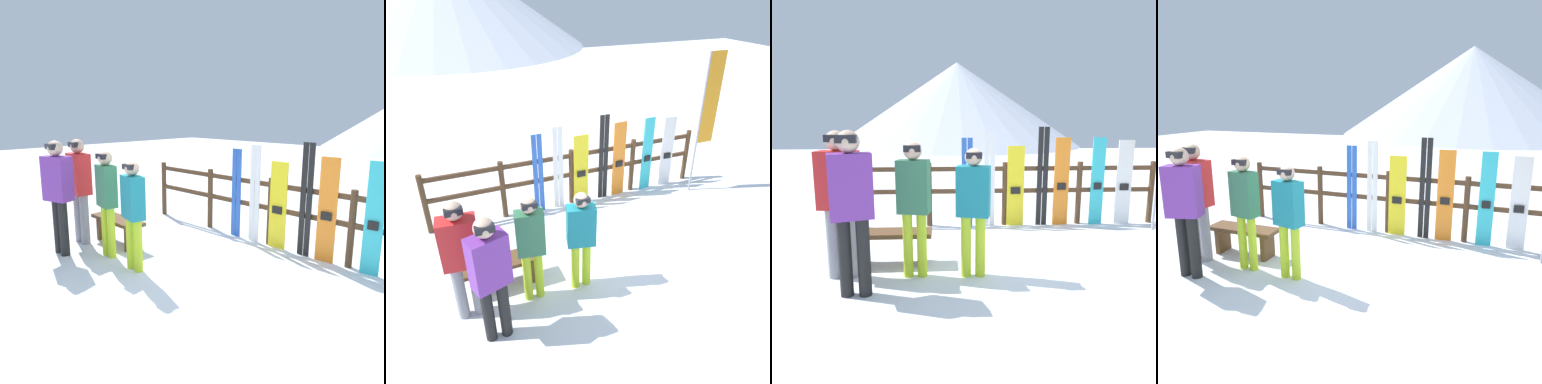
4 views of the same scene
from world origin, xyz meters
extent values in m
plane|color=white|center=(0.00, 0.00, 0.00)|extent=(40.00, 40.00, 0.00)
cylinder|color=#4C331E|center=(-2.74, 1.96, 0.58)|extent=(0.10, 0.10, 1.15)
cylinder|color=#4C331E|center=(-1.37, 1.96, 0.58)|extent=(0.10, 0.10, 1.15)
cylinder|color=#4C331E|center=(0.00, 1.96, 0.58)|extent=(0.10, 0.10, 1.15)
cylinder|color=#4C331E|center=(1.37, 1.96, 0.58)|extent=(0.10, 0.10, 1.15)
cube|color=#4C331E|center=(0.00, 1.96, 0.63)|extent=(5.48, 0.05, 0.08)
cube|color=#4C331E|center=(0.00, 1.96, 1.04)|extent=(5.48, 0.05, 0.08)
cube|color=brown|center=(-1.84, 0.13, 0.43)|extent=(1.12, 0.36, 0.06)
cube|color=brown|center=(-2.26, 0.13, 0.20)|extent=(0.08, 0.29, 0.40)
cube|color=brown|center=(-1.42, 0.13, 0.20)|extent=(0.08, 0.29, 0.40)
cylinder|color=black|center=(-2.19, -0.76, 0.44)|extent=(0.14, 0.14, 0.87)
cylinder|color=black|center=(-1.99, -0.76, 0.44)|extent=(0.14, 0.14, 0.87)
cube|color=#723399|center=(-2.09, -0.76, 1.22)|extent=(0.50, 0.36, 0.69)
sphere|color=#D8B293|center=(-2.09, -0.76, 1.69)|extent=(0.24, 0.24, 0.24)
cube|color=black|center=(-2.09, -0.83, 1.72)|extent=(0.21, 0.08, 0.08)
cylinder|color=#B7D826|center=(-1.56, -0.28, 0.40)|extent=(0.12, 0.12, 0.81)
cylinder|color=#B7D826|center=(-1.39, -0.28, 0.40)|extent=(0.12, 0.12, 0.81)
cube|color=#33724C|center=(-1.47, -0.28, 1.12)|extent=(0.41, 0.27, 0.64)
sphere|color=#D8B293|center=(-1.47, -0.28, 1.55)|extent=(0.22, 0.22, 0.22)
cube|color=black|center=(-1.47, -0.35, 1.58)|extent=(0.20, 0.08, 0.08)
cylinder|color=#B7D826|center=(-0.85, -0.31, 0.38)|extent=(0.13, 0.13, 0.77)
cylinder|color=#B7D826|center=(-0.67, -0.31, 0.38)|extent=(0.13, 0.13, 0.77)
cube|color=teal|center=(-0.76, -0.31, 1.07)|extent=(0.43, 0.30, 0.61)
sphere|color=#D8B293|center=(-0.76, -0.31, 1.47)|extent=(0.21, 0.21, 0.21)
cube|color=black|center=(-0.76, -0.37, 1.50)|extent=(0.19, 0.07, 0.07)
cylinder|color=gray|center=(-2.46, -0.25, 0.43)|extent=(0.15, 0.15, 0.87)
cylinder|color=gray|center=(-2.25, -0.25, 0.43)|extent=(0.15, 0.15, 0.87)
cube|color=red|center=(-2.35, -0.25, 1.21)|extent=(0.49, 0.30, 0.69)
sphere|color=#D8B293|center=(-2.35, -0.25, 1.67)|extent=(0.23, 0.23, 0.23)
cube|color=black|center=(-2.35, -0.33, 1.70)|extent=(0.21, 0.08, 0.08)
cube|color=blue|center=(-0.74, 1.90, 0.80)|extent=(0.09, 0.02, 1.59)
cube|color=blue|center=(-0.64, 1.90, 0.80)|extent=(0.09, 0.02, 1.59)
cube|color=white|center=(-0.34, 1.90, 0.84)|extent=(0.09, 0.02, 1.69)
cube|color=white|center=(-0.24, 1.90, 0.84)|extent=(0.09, 0.02, 1.69)
cube|color=yellow|center=(0.18, 1.90, 0.72)|extent=(0.31, 0.03, 1.45)
cube|color=black|center=(0.18, 1.87, 0.65)|extent=(0.17, 0.03, 0.12)
cube|color=black|center=(0.62, 1.90, 0.89)|extent=(0.09, 0.02, 1.78)
cube|color=black|center=(0.72, 1.90, 0.89)|extent=(0.09, 0.02, 1.78)
cube|color=orange|center=(1.02, 1.90, 0.80)|extent=(0.28, 0.05, 1.59)
cube|color=black|center=(1.02, 1.87, 0.72)|extent=(0.16, 0.04, 0.12)
cube|color=#2DBFCC|center=(1.68, 1.90, 0.80)|extent=(0.25, 0.05, 1.59)
cube|color=black|center=(1.68, 1.87, 0.72)|extent=(0.14, 0.04, 0.12)
camera|label=1|loc=(3.39, -3.28, 2.23)|focal=35.00mm
camera|label=2|loc=(-2.42, -4.16, 4.00)|focal=35.00mm
camera|label=3|loc=(-1.12, -4.66, 1.91)|focal=35.00mm
camera|label=4|loc=(1.70, -4.46, 2.39)|focal=35.00mm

